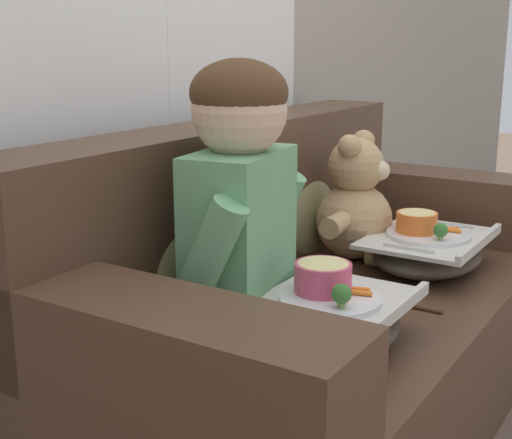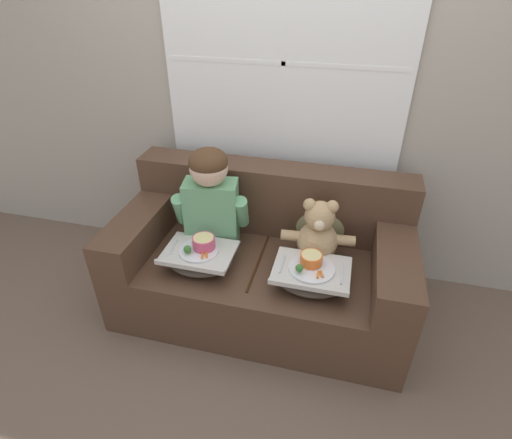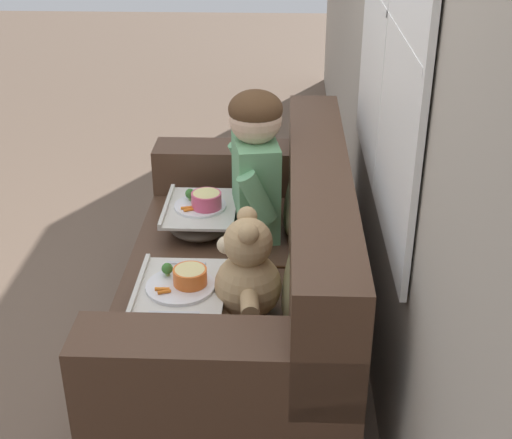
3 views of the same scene
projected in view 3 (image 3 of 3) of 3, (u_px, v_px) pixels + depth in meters
name	position (u px, v px, depth m)	size (l,w,h in m)	color
ground_plane	(236.00, 349.00, 3.01)	(14.00, 14.00, 0.00)	brown
wall_back_with_window	(401.00, 40.00, 2.39)	(8.00, 0.08, 2.60)	#A89E8E
couch	(251.00, 286.00, 2.86)	(1.71, 0.86, 0.84)	#4C3323
throw_pillow_behind_child	(298.00, 196.00, 3.02)	(0.35, 0.17, 0.36)	tan
throw_pillow_behind_teddy	(300.00, 275.00, 2.45)	(0.36, 0.18, 0.38)	#898456
child_figure	(255.00, 157.00, 2.94)	(0.46, 0.25, 0.62)	#66A370
teddy_bear	(246.00, 274.00, 2.46)	(0.42, 0.30, 0.39)	tan
lap_tray_child	(201.00, 215.00, 3.08)	(0.40, 0.31, 0.18)	#473D33
lap_tray_teddy	(181.00, 297.00, 2.52)	(0.41, 0.31, 0.17)	#473D33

